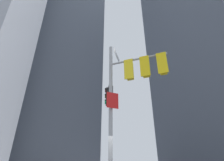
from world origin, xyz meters
name	(u,v)px	position (x,y,z in m)	size (l,w,h in m)	color
building_tower_right	(212,51)	(19.98, 6.78, 17.21)	(14.47, 14.47, 34.42)	#4C5460
building_mid_block	(68,51)	(-0.34, 27.94, 25.62)	(13.88, 13.88, 51.24)	#4C5460
signal_pole_assembly	(127,87)	(0.71, -0.49, 4.92)	(2.55, 3.98, 7.54)	#9EA0A3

